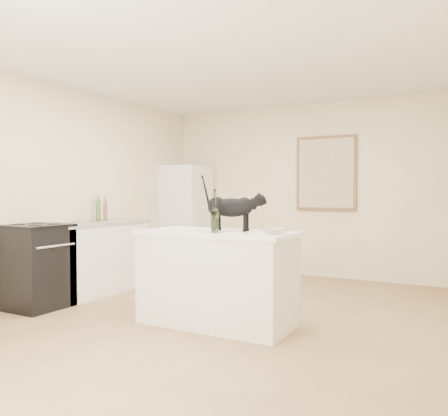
# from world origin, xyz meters

# --- Properties ---
(floor) EXTENTS (5.50, 5.50, 0.00)m
(floor) POSITION_xyz_m (0.00, 0.00, 0.00)
(floor) COLOR #9C8153
(floor) RESTS_ON ground
(ceiling) EXTENTS (5.50, 5.50, 0.00)m
(ceiling) POSITION_xyz_m (0.00, 0.00, 2.60)
(ceiling) COLOR white
(ceiling) RESTS_ON ground
(wall_back) EXTENTS (4.50, 0.00, 4.50)m
(wall_back) POSITION_xyz_m (0.00, 2.75, 1.30)
(wall_back) COLOR #FFEBC5
(wall_back) RESTS_ON ground
(wall_left) EXTENTS (0.00, 5.50, 5.50)m
(wall_left) POSITION_xyz_m (-2.25, 0.00, 1.30)
(wall_left) COLOR #FFEBC5
(wall_left) RESTS_ON ground
(island_base) EXTENTS (1.44, 0.67, 0.86)m
(island_base) POSITION_xyz_m (0.10, -0.20, 0.43)
(island_base) COLOR white
(island_base) RESTS_ON floor
(island_top) EXTENTS (1.50, 0.70, 0.04)m
(island_top) POSITION_xyz_m (0.10, -0.20, 0.88)
(island_top) COLOR white
(island_top) RESTS_ON island_base
(left_cabinets) EXTENTS (0.60, 1.40, 0.86)m
(left_cabinets) POSITION_xyz_m (-1.95, 0.30, 0.43)
(left_cabinets) COLOR white
(left_cabinets) RESTS_ON floor
(left_countertop) EXTENTS (0.62, 1.44, 0.04)m
(left_countertop) POSITION_xyz_m (-1.95, 0.30, 0.88)
(left_countertop) COLOR gray
(left_countertop) RESTS_ON left_cabinets
(stove) EXTENTS (0.60, 0.60, 0.90)m
(stove) POSITION_xyz_m (-1.95, -0.60, 0.45)
(stove) COLOR black
(stove) RESTS_ON floor
(fridge) EXTENTS (0.68, 0.68, 1.70)m
(fridge) POSITION_xyz_m (-1.95, 2.35, 0.85)
(fridge) COLOR white
(fridge) RESTS_ON floor
(artwork_frame) EXTENTS (0.90, 0.03, 1.10)m
(artwork_frame) POSITION_xyz_m (0.30, 2.72, 1.55)
(artwork_frame) COLOR brown
(artwork_frame) RESTS_ON wall_back
(artwork_canvas) EXTENTS (0.82, 0.00, 1.02)m
(artwork_canvas) POSITION_xyz_m (0.30, 2.70, 1.55)
(artwork_canvas) COLOR beige
(artwork_canvas) RESTS_ON wall_back
(black_cat) EXTENTS (0.59, 0.26, 0.40)m
(black_cat) POSITION_xyz_m (0.20, -0.11, 1.10)
(black_cat) COLOR black
(black_cat) RESTS_ON island_top
(wine_bottle) EXTENTS (0.09, 0.09, 0.35)m
(wine_bottle) POSITION_xyz_m (0.16, -0.35, 1.07)
(wine_bottle) COLOR #2E4E1F
(wine_bottle) RESTS_ON island_top
(glass_bowl) EXTENTS (0.29, 0.29, 0.06)m
(glass_bowl) POSITION_xyz_m (0.73, -0.26, 0.93)
(glass_bowl) COLOR white
(glass_bowl) RESTS_ON island_top
(fridge_paper) EXTENTS (0.02, 0.13, 0.17)m
(fridge_paper) POSITION_xyz_m (-1.60, 2.35, 1.37)
(fridge_paper) COLOR silver
(fridge_paper) RESTS_ON fridge
(counter_bottle_cluster) EXTENTS (0.10, 0.27, 0.28)m
(counter_bottle_cluster) POSITION_xyz_m (-1.96, 0.37, 1.03)
(counter_bottle_cluster) COLOR gray
(counter_bottle_cluster) RESTS_ON left_countertop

